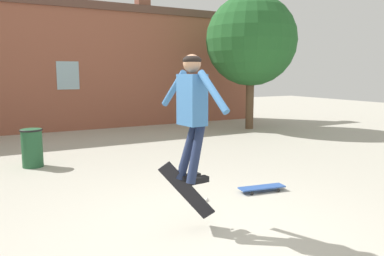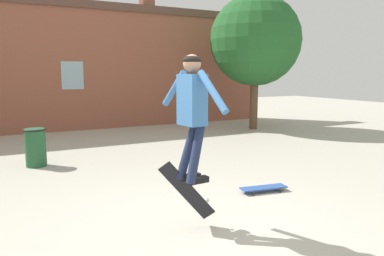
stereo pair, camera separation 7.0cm
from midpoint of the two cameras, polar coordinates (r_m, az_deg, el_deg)
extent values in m
plane|color=#B2AD9E|center=(4.65, 2.22, -15.79)|extent=(40.00, 40.00, 0.00)
cube|color=#93513D|center=(13.03, -19.06, 8.32)|extent=(14.75, 0.40, 3.97)
cube|color=brown|center=(13.21, -19.52, 17.51)|extent=(15.49, 0.52, 0.26)
cube|color=#99B7C6|center=(12.84, -18.53, 7.60)|extent=(0.70, 0.02, 0.90)
cylinder|color=brown|center=(12.89, 8.64, 3.96)|extent=(0.27, 0.27, 1.84)
sphere|color=#235B28|center=(12.90, 8.84, 13.07)|extent=(3.01, 3.01, 3.01)
cylinder|color=#235633|center=(8.28, -23.41, -2.82)|extent=(0.41, 0.41, 0.78)
torus|color=black|center=(8.22, -23.56, -0.28)|extent=(0.45, 0.45, 0.04)
cube|color=teal|center=(4.38, -0.46, 4.31)|extent=(0.25, 0.36, 0.60)
sphere|color=#A37556|center=(4.37, -0.47, 9.81)|extent=(0.23, 0.23, 0.21)
ellipsoid|color=black|center=(4.37, -0.47, 10.29)|extent=(0.24, 0.24, 0.12)
cylinder|color=#1E2847|center=(4.54, -1.05, -3.35)|extent=(0.32, 0.16, 0.75)
cube|color=black|center=(4.64, -0.73, -7.44)|extent=(0.27, 0.13, 0.07)
cylinder|color=#1E2847|center=(4.40, 0.17, -3.72)|extent=(0.31, 0.20, 0.75)
cube|color=black|center=(4.50, 0.48, -7.93)|extent=(0.27, 0.13, 0.07)
cylinder|color=teal|center=(4.72, -3.22, 5.99)|extent=(0.13, 0.52, 0.47)
cylinder|color=teal|center=(4.05, 2.76, 5.59)|extent=(0.13, 0.52, 0.47)
cube|color=black|center=(4.65, -1.22, -9.55)|extent=(0.64, 0.32, 0.78)
cylinder|color=silver|center=(4.74, 1.94, -10.91)|extent=(0.07, 0.06, 0.06)
cylinder|color=silver|center=(4.83, 0.09, -12.07)|extent=(0.07, 0.06, 0.06)
cylinder|color=silver|center=(4.57, -2.41, -6.28)|extent=(0.07, 0.06, 0.06)
cylinder|color=silver|center=(4.66, -4.23, -7.55)|extent=(0.07, 0.06, 0.06)
cube|color=#2D519E|center=(6.21, 10.27, -8.87)|extent=(0.79, 0.33, 0.02)
cylinder|color=black|center=(6.02, 8.79, -9.85)|extent=(0.06, 0.02, 0.05)
cylinder|color=black|center=(6.21, 7.80, -9.25)|extent=(0.06, 0.02, 0.05)
cylinder|color=black|center=(6.25, 12.71, -9.27)|extent=(0.06, 0.02, 0.05)
cylinder|color=black|center=(6.43, 11.64, -8.72)|extent=(0.06, 0.02, 0.05)
camera|label=1|loc=(0.04, -90.45, -0.07)|focal=35.00mm
camera|label=2|loc=(0.04, 89.55, 0.07)|focal=35.00mm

